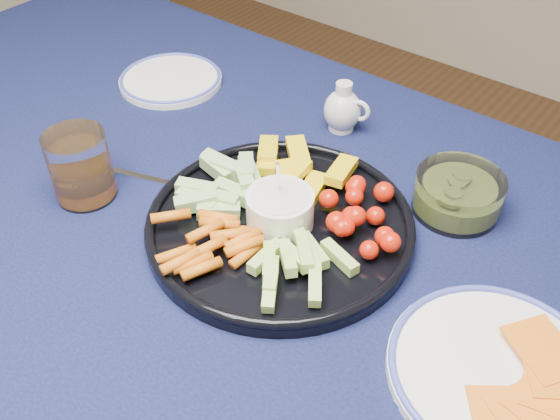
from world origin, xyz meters
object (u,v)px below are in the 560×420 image
Objects in this scene: juice_tumbler at (81,170)px; side_plate_extra at (171,79)px; dining_table at (192,286)px; cheese_plate at (498,369)px; crudite_platter at (278,220)px; pickle_bowl at (458,195)px; creamer_pitcher at (343,110)px.

side_plate_extra is at bearing 114.34° from juice_tumbler.
dining_table is 0.42m from cheese_plate.
crudite_platter is 1.52× the size of cheese_plate.
side_plate_extra is at bearing -179.81° from pickle_bowl.
dining_table is 0.43m from side_plate_extra.
crudite_platter is at bearing 174.35° from cheese_plate.
dining_table is 4.65× the size of crudite_platter.
dining_table is 19.84× the size of creamer_pitcher.
creamer_pitcher is 0.83× the size of juice_tumbler.
crudite_platter is (0.08, 0.09, 0.11)m from dining_table.
cheese_plate is (0.41, 0.06, 0.10)m from dining_table.
pickle_bowl is 0.27m from cheese_plate.
creamer_pitcher is 0.69× the size of pickle_bowl.
juice_tumbler is (-0.18, -0.02, 0.13)m from dining_table.
side_plate_extra is (-0.56, -0.00, -0.02)m from pickle_bowl.
side_plate_extra reaches higher than dining_table.
crudite_platter is 0.33m from cheese_plate.
pickle_bowl is at bearing 125.75° from cheese_plate.
creamer_pitcher is at bearing 12.24° from side_plate_extra.
pickle_bowl reaches higher than cheese_plate.
pickle_bowl is at bearing 48.42° from dining_table.
dining_table is 0.16m from crudite_platter.
dining_table is at bearing -131.58° from pickle_bowl.
cheese_plate is (0.16, -0.22, -0.01)m from pickle_bowl.
cheese_plate is at bearing -54.25° from pickle_bowl.
pickle_bowl is (0.17, 0.19, 0.00)m from crudite_platter.
crudite_platter is at bearing 22.61° from juice_tumbler.
pickle_bowl is 0.56m from side_plate_extra.
crudite_platter is 1.93× the size of side_plate_extra.
juice_tumbler is at bearing -117.66° from creamer_pitcher.
crudite_platter is 2.95× the size of pickle_bowl.
pickle_bowl is at bearing -16.19° from creamer_pitcher.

